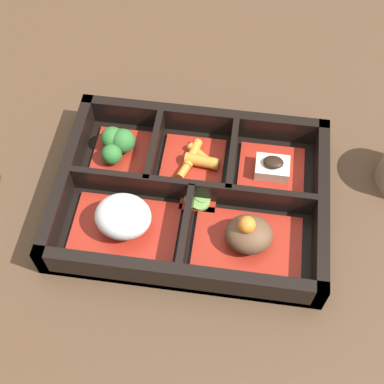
% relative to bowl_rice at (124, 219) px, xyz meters
% --- Properties ---
extents(ground_plane, '(3.00, 3.00, 0.00)m').
position_rel_bowl_rice_xyz_m(ground_plane, '(-0.07, -0.05, -0.03)').
color(ground_plane, '#4C3523').
extents(bento_base, '(0.32, 0.24, 0.01)m').
position_rel_bowl_rice_xyz_m(bento_base, '(-0.07, -0.05, -0.03)').
color(bento_base, black).
rests_on(bento_base, ground_plane).
extents(bento_rim, '(0.32, 0.24, 0.05)m').
position_rel_bowl_rice_xyz_m(bento_rim, '(-0.07, -0.05, -0.01)').
color(bento_rim, black).
rests_on(bento_rim, ground_plane).
extents(bowl_stew, '(0.13, 0.08, 0.05)m').
position_rel_bowl_rice_xyz_m(bowl_stew, '(-0.15, -0.00, -0.01)').
color(bowl_stew, maroon).
rests_on(bowl_stew, bento_base).
extents(bowl_rice, '(0.13, 0.08, 0.05)m').
position_rel_bowl_rice_xyz_m(bowl_rice, '(0.00, 0.00, 0.00)').
color(bowl_rice, maroon).
rests_on(bowl_rice, bento_base).
extents(bowl_tofu, '(0.08, 0.09, 0.03)m').
position_rel_bowl_rice_xyz_m(bowl_tofu, '(-0.17, -0.10, -0.01)').
color(bowl_tofu, maroon).
rests_on(bowl_tofu, bento_base).
extents(bowl_carrots, '(0.08, 0.09, 0.02)m').
position_rel_bowl_rice_xyz_m(bowl_carrots, '(-0.07, -0.10, -0.02)').
color(bowl_carrots, maroon).
rests_on(bowl_carrots, bento_base).
extents(bowl_greens, '(0.07, 0.09, 0.04)m').
position_rel_bowl_rice_xyz_m(bowl_greens, '(0.03, -0.11, -0.01)').
color(bowl_greens, maroon).
rests_on(bowl_greens, bento_base).
extents(bowl_pickles, '(0.04, 0.04, 0.01)m').
position_rel_bowl_rice_xyz_m(bowl_pickles, '(-0.08, -0.05, -0.02)').
color(bowl_pickles, maroon).
rests_on(bowl_pickles, bento_base).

